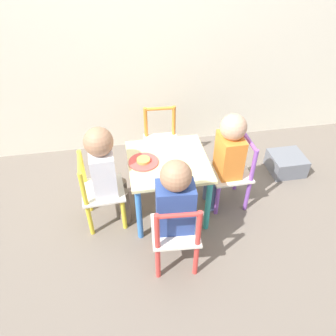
{
  "coord_description": "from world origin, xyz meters",
  "views": [
    {
      "loc": [
        -0.28,
        -1.58,
        1.67
      ],
      "look_at": [
        0.0,
        0.0,
        0.36
      ],
      "focal_mm": 35.0,
      "sensor_mm": 36.0,
      "label": 1
    }
  ],
  "objects_px": {
    "chair_orange": "(161,143)",
    "storage_bin": "(286,163)",
    "child_front": "(175,204)",
    "chair_yellow": "(99,192)",
    "child_left": "(106,168)",
    "plate_left": "(143,161)",
    "kids_table": "(168,169)",
    "child_right": "(227,154)",
    "chair_red": "(176,235)",
    "chair_purple": "(233,173)",
    "plate_front": "(173,175)"
  },
  "relations": [
    {
      "from": "plate_left",
      "to": "chair_yellow",
      "type": "bearing_deg",
      "value": -175.2
    },
    {
      "from": "plate_front",
      "to": "kids_table",
      "type": "bearing_deg",
      "value": 90.0
    },
    {
      "from": "kids_table",
      "to": "chair_yellow",
      "type": "xyz_separation_m",
      "value": [
        -0.44,
        -0.02,
        -0.11
      ]
    },
    {
      "from": "chair_yellow",
      "to": "child_right",
      "type": "bearing_deg",
      "value": -91.06
    },
    {
      "from": "chair_orange",
      "to": "child_left",
      "type": "xyz_separation_m",
      "value": [
        -0.41,
        -0.46,
        0.18
      ]
    },
    {
      "from": "chair_yellow",
      "to": "chair_red",
      "type": "xyz_separation_m",
      "value": [
        0.41,
        -0.42,
        0.0
      ]
    },
    {
      "from": "chair_red",
      "to": "storage_bin",
      "type": "height_order",
      "value": "chair_red"
    },
    {
      "from": "chair_yellow",
      "to": "child_front",
      "type": "distance_m",
      "value": 0.58
    },
    {
      "from": "chair_red",
      "to": "chair_orange",
      "type": "relative_size",
      "value": 1.0
    },
    {
      "from": "kids_table",
      "to": "plate_left",
      "type": "xyz_separation_m",
      "value": [
        -0.15,
        0.0,
        0.08
      ]
    },
    {
      "from": "chair_yellow",
      "to": "storage_bin",
      "type": "bearing_deg",
      "value": -82.32
    },
    {
      "from": "kids_table",
      "to": "chair_orange",
      "type": "xyz_separation_m",
      "value": [
        0.03,
        0.44,
        -0.11
      ]
    },
    {
      "from": "kids_table",
      "to": "child_left",
      "type": "distance_m",
      "value": 0.39
    },
    {
      "from": "child_front",
      "to": "chair_yellow",
      "type": "bearing_deg",
      "value": -36.36
    },
    {
      "from": "child_front",
      "to": "storage_bin",
      "type": "height_order",
      "value": "child_front"
    },
    {
      "from": "kids_table",
      "to": "child_right",
      "type": "distance_m",
      "value": 0.39
    },
    {
      "from": "kids_table",
      "to": "plate_front",
      "type": "bearing_deg",
      "value": -90.0
    },
    {
      "from": "kids_table",
      "to": "chair_yellow",
      "type": "distance_m",
      "value": 0.46
    },
    {
      "from": "kids_table",
      "to": "chair_yellow",
      "type": "relative_size",
      "value": 0.97
    },
    {
      "from": "child_left",
      "to": "storage_bin",
      "type": "xyz_separation_m",
      "value": [
        1.37,
        0.27,
        -0.36
      ]
    },
    {
      "from": "child_front",
      "to": "plate_front",
      "type": "relative_size",
      "value": 3.94
    },
    {
      "from": "chair_red",
      "to": "child_front",
      "type": "bearing_deg",
      "value": -90.0
    },
    {
      "from": "kids_table",
      "to": "chair_red",
      "type": "bearing_deg",
      "value": -94.49
    },
    {
      "from": "child_left",
      "to": "plate_front",
      "type": "xyz_separation_m",
      "value": [
        0.38,
        -0.13,
        0.0
      ]
    },
    {
      "from": "chair_yellow",
      "to": "child_front",
      "type": "height_order",
      "value": "child_front"
    },
    {
      "from": "chair_orange",
      "to": "storage_bin",
      "type": "height_order",
      "value": "chair_orange"
    },
    {
      "from": "kids_table",
      "to": "plate_front",
      "type": "distance_m",
      "value": 0.17
    },
    {
      "from": "chair_purple",
      "to": "chair_orange",
      "type": "bearing_deg",
      "value": -137.05
    },
    {
      "from": "kids_table",
      "to": "chair_red",
      "type": "relative_size",
      "value": 0.97
    },
    {
      "from": "kids_table",
      "to": "plate_front",
      "type": "height_order",
      "value": "plate_front"
    },
    {
      "from": "storage_bin",
      "to": "chair_orange",
      "type": "bearing_deg",
      "value": 168.65
    },
    {
      "from": "child_front",
      "to": "plate_left",
      "type": "bearing_deg",
      "value": -67.74
    },
    {
      "from": "chair_purple",
      "to": "plate_front",
      "type": "xyz_separation_m",
      "value": [
        -0.44,
        -0.16,
        0.19
      ]
    },
    {
      "from": "chair_orange",
      "to": "child_left",
      "type": "height_order",
      "value": "child_left"
    },
    {
      "from": "child_left",
      "to": "storage_bin",
      "type": "distance_m",
      "value": 1.45
    },
    {
      "from": "chair_orange",
      "to": "plate_left",
      "type": "height_order",
      "value": "chair_orange"
    },
    {
      "from": "chair_red",
      "to": "child_left",
      "type": "height_order",
      "value": "child_left"
    },
    {
      "from": "kids_table",
      "to": "chair_orange",
      "type": "bearing_deg",
      "value": 86.76
    },
    {
      "from": "chair_red",
      "to": "plate_left",
      "type": "height_order",
      "value": "chair_red"
    },
    {
      "from": "chair_yellow",
      "to": "chair_purple",
      "type": "height_order",
      "value": "same"
    },
    {
      "from": "kids_table",
      "to": "storage_bin",
      "type": "height_order",
      "value": "kids_table"
    },
    {
      "from": "chair_orange",
      "to": "child_right",
      "type": "distance_m",
      "value": 0.59
    },
    {
      "from": "chair_orange",
      "to": "kids_table",
      "type": "bearing_deg",
      "value": -90.0
    },
    {
      "from": "child_left",
      "to": "child_front",
      "type": "bearing_deg",
      "value": -138.79
    },
    {
      "from": "storage_bin",
      "to": "kids_table",
      "type": "bearing_deg",
      "value": -165.83
    },
    {
      "from": "chair_red",
      "to": "child_right",
      "type": "distance_m",
      "value": 0.64
    },
    {
      "from": "child_right",
      "to": "kids_table",
      "type": "bearing_deg",
      "value": -90.0
    },
    {
      "from": "child_front",
      "to": "child_right",
      "type": "xyz_separation_m",
      "value": [
        0.41,
        0.39,
        -0.01
      ]
    },
    {
      "from": "child_right",
      "to": "plate_front",
      "type": "xyz_separation_m",
      "value": [
        -0.38,
        -0.16,
        0.01
      ]
    },
    {
      "from": "plate_left",
      "to": "chair_red",
      "type": "bearing_deg",
      "value": -75.12
    }
  ]
}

